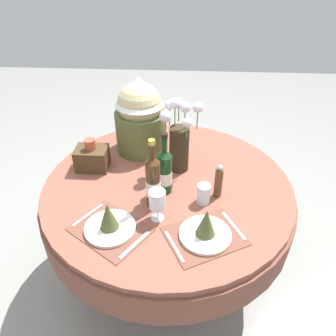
{
  "coord_description": "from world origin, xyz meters",
  "views": [
    {
      "loc": [
        0.09,
        -1.43,
        1.91
      ],
      "look_at": [
        0.0,
        0.03,
        0.85
      ],
      "focal_mm": 35.28,
      "sensor_mm": 36.0,
      "label": 1
    }
  ],
  "objects_px": {
    "flower_vase": "(179,139)",
    "woven_basket_side_left": "(92,157)",
    "dining_table": "(168,202)",
    "pepper_mill": "(218,182)",
    "place_setting_left": "(109,223)",
    "wine_bottle_left": "(153,181)",
    "place_setting_right": "(206,229)",
    "gift_tub_back_left": "(140,113)",
    "wine_glass_left": "(157,200)",
    "wine_bottle_centre": "(165,171)",
    "tumbler_near_right": "(204,194)"
  },
  "relations": [
    {
      "from": "pepper_mill",
      "to": "flower_vase",
      "type": "bearing_deg",
      "value": 132.56
    },
    {
      "from": "wine_bottle_left",
      "to": "gift_tub_back_left",
      "type": "distance_m",
      "value": 0.55
    },
    {
      "from": "place_setting_left",
      "to": "flower_vase",
      "type": "relative_size",
      "value": 1.0
    },
    {
      "from": "place_setting_left",
      "to": "wine_glass_left",
      "type": "relative_size",
      "value": 2.55
    },
    {
      "from": "place_setting_left",
      "to": "wine_glass_left",
      "type": "distance_m",
      "value": 0.24
    },
    {
      "from": "dining_table",
      "to": "wine_glass_left",
      "type": "relative_size",
      "value": 8.32
    },
    {
      "from": "place_setting_left",
      "to": "place_setting_right",
      "type": "bearing_deg",
      "value": -1.97
    },
    {
      "from": "flower_vase",
      "to": "gift_tub_back_left",
      "type": "relative_size",
      "value": 0.9
    },
    {
      "from": "dining_table",
      "to": "pepper_mill",
      "type": "xyz_separation_m",
      "value": [
        0.27,
        -0.09,
        0.23
      ]
    },
    {
      "from": "dining_table",
      "to": "tumbler_near_right",
      "type": "height_order",
      "value": "tumbler_near_right"
    },
    {
      "from": "wine_bottle_left",
      "to": "pepper_mill",
      "type": "bearing_deg",
      "value": 14.85
    },
    {
      "from": "wine_glass_left",
      "to": "pepper_mill",
      "type": "bearing_deg",
      "value": 32.44
    },
    {
      "from": "place_setting_left",
      "to": "wine_bottle_left",
      "type": "relative_size",
      "value": 1.12
    },
    {
      "from": "dining_table",
      "to": "pepper_mill",
      "type": "bearing_deg",
      "value": -17.78
    },
    {
      "from": "wine_bottle_centre",
      "to": "tumbler_near_right",
      "type": "height_order",
      "value": "wine_bottle_centre"
    },
    {
      "from": "wine_bottle_left",
      "to": "wine_bottle_centre",
      "type": "distance_m",
      "value": 0.12
    },
    {
      "from": "wine_bottle_left",
      "to": "wine_bottle_centre",
      "type": "height_order",
      "value": "wine_bottle_left"
    },
    {
      "from": "gift_tub_back_left",
      "to": "wine_glass_left",
      "type": "bearing_deg",
      "value": -76.01
    },
    {
      "from": "flower_vase",
      "to": "tumbler_near_right",
      "type": "distance_m",
      "value": 0.35
    },
    {
      "from": "place_setting_left",
      "to": "wine_bottle_centre",
      "type": "distance_m",
      "value": 0.39
    },
    {
      "from": "place_setting_right",
      "to": "wine_bottle_centre",
      "type": "relative_size",
      "value": 1.19
    },
    {
      "from": "dining_table",
      "to": "place_setting_right",
      "type": "xyz_separation_m",
      "value": [
        0.19,
        -0.38,
        0.18
      ]
    },
    {
      "from": "wine_bottle_left",
      "to": "wine_glass_left",
      "type": "xyz_separation_m",
      "value": [
        0.03,
        -0.1,
        -0.03
      ]
    },
    {
      "from": "pepper_mill",
      "to": "gift_tub_back_left",
      "type": "height_order",
      "value": "gift_tub_back_left"
    },
    {
      "from": "pepper_mill",
      "to": "gift_tub_back_left",
      "type": "xyz_separation_m",
      "value": [
        -0.45,
        0.43,
        0.16
      ]
    },
    {
      "from": "pepper_mill",
      "to": "gift_tub_back_left",
      "type": "distance_m",
      "value": 0.65
    },
    {
      "from": "dining_table",
      "to": "pepper_mill",
      "type": "relative_size",
      "value": 7.17
    },
    {
      "from": "pepper_mill",
      "to": "wine_bottle_centre",
      "type": "bearing_deg",
      "value": 175.51
    },
    {
      "from": "wine_bottle_centre",
      "to": "tumbler_near_right",
      "type": "xyz_separation_m",
      "value": [
        0.2,
        -0.08,
        -0.08
      ]
    },
    {
      "from": "place_setting_left",
      "to": "pepper_mill",
      "type": "relative_size",
      "value": 2.19
    },
    {
      "from": "wine_bottle_left",
      "to": "wine_glass_left",
      "type": "bearing_deg",
      "value": -74.45
    },
    {
      "from": "dining_table",
      "to": "place_setting_right",
      "type": "height_order",
      "value": "place_setting_right"
    },
    {
      "from": "flower_vase",
      "to": "pepper_mill",
      "type": "distance_m",
      "value": 0.33
    },
    {
      "from": "woven_basket_side_left",
      "to": "wine_glass_left",
      "type": "bearing_deg",
      "value": -44.08
    },
    {
      "from": "place_setting_right",
      "to": "tumbler_near_right",
      "type": "height_order",
      "value": "place_setting_right"
    },
    {
      "from": "place_setting_left",
      "to": "place_setting_right",
      "type": "height_order",
      "value": "same"
    },
    {
      "from": "wine_bottle_centre",
      "to": "tumbler_near_right",
      "type": "distance_m",
      "value": 0.23
    },
    {
      "from": "flower_vase",
      "to": "tumbler_near_right",
      "type": "relative_size",
      "value": 4.0
    },
    {
      "from": "pepper_mill",
      "to": "woven_basket_side_left",
      "type": "height_order",
      "value": "pepper_mill"
    },
    {
      "from": "place_setting_left",
      "to": "place_setting_right",
      "type": "relative_size",
      "value": 1.01
    },
    {
      "from": "pepper_mill",
      "to": "place_setting_right",
      "type": "bearing_deg",
      "value": -103.87
    },
    {
      "from": "wine_bottle_left",
      "to": "wine_glass_left",
      "type": "relative_size",
      "value": 2.27
    },
    {
      "from": "dining_table",
      "to": "gift_tub_back_left",
      "type": "bearing_deg",
      "value": 118.26
    },
    {
      "from": "dining_table",
      "to": "pepper_mill",
      "type": "height_order",
      "value": "pepper_mill"
    },
    {
      "from": "flower_vase",
      "to": "wine_bottle_left",
      "type": "distance_m",
      "value": 0.34
    },
    {
      "from": "flower_vase",
      "to": "woven_basket_side_left",
      "type": "height_order",
      "value": "flower_vase"
    },
    {
      "from": "place_setting_left",
      "to": "gift_tub_back_left",
      "type": "xyz_separation_m",
      "value": [
        0.06,
        0.71,
        0.21
      ]
    },
    {
      "from": "pepper_mill",
      "to": "woven_basket_side_left",
      "type": "bearing_deg",
      "value": 163.5
    },
    {
      "from": "place_setting_left",
      "to": "flower_vase",
      "type": "bearing_deg",
      "value": 59.32
    },
    {
      "from": "place_setting_left",
      "to": "place_setting_right",
      "type": "distance_m",
      "value": 0.44
    }
  ]
}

